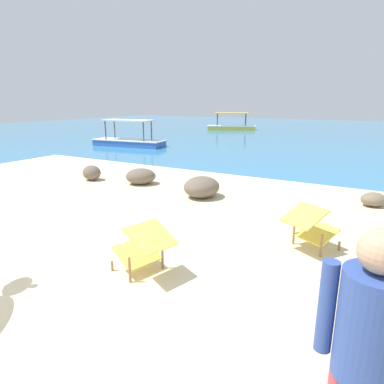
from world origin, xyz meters
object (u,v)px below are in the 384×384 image
Objects in this scene: deck_chair_near at (311,225)px; person_standing at (366,354)px; boat_yellow at (231,126)px; deck_chair_far at (144,246)px; boat_blue at (129,140)px.

deck_chair_near is 3.47m from person_standing.
deck_chair_near is 0.24× the size of boat_yellow.
deck_chair_far is 0.23× the size of boat_blue.
person_standing is (0.86, -3.31, 0.56)m from deck_chair_near.
boat_blue is (-0.60, -11.44, 0.00)m from boat_yellow.
boat_yellow is 1.01× the size of boat_blue.
boat_blue is at bearing 63.62° from boat_yellow.
boat_yellow is (-8.00, 21.47, -0.13)m from deck_chair_far.
person_standing is at bearing 166.06° from deck_chair_far.
person_standing reaches higher than boat_yellow.
boat_blue is (-8.60, 10.03, -0.13)m from deck_chair_far.
deck_chair_near is 2.50m from deck_chair_far.
deck_chair_near is at bearing -161.19° from person_standing.
boat_yellow is (-9.71, 19.64, -0.13)m from deck_chair_near.
deck_chair_near is at bearing 92.90° from boat_yellow.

